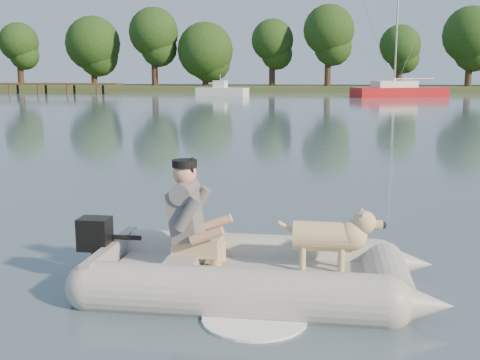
# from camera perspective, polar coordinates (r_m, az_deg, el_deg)

# --- Properties ---
(water) EXTENTS (160.00, 160.00, 0.00)m
(water) POSITION_cam_1_polar(r_m,az_deg,el_deg) (7.04, -3.54, -8.85)
(water) COLOR slate
(water) RESTS_ON ground
(shore_bank) EXTENTS (160.00, 12.00, 0.70)m
(shore_bank) POSITION_cam_1_polar(r_m,az_deg,el_deg) (68.59, 5.09, 8.61)
(shore_bank) COLOR #47512D
(shore_bank) RESTS_ON water
(dock) EXTENTS (18.00, 2.00, 1.04)m
(dock) POSITION_cam_1_polar(r_m,az_deg,el_deg) (64.55, -19.08, 8.22)
(dock) COLOR #4C331E
(dock) RESTS_ON water
(treeline) EXTENTS (84.66, 7.35, 9.27)m
(treeline) POSITION_cam_1_polar(r_m,az_deg,el_deg) (67.85, 10.13, 12.74)
(treeline) COLOR #332316
(treeline) RESTS_ON shore_bank
(dinghy) EXTENTS (4.86, 3.16, 1.47)m
(dinghy) POSITION_cam_1_polar(r_m,az_deg,el_deg) (6.33, 1.52, -5.01)
(dinghy) COLOR gray
(dinghy) RESTS_ON water
(man) EXTENTS (0.80, 0.70, 1.15)m
(man) POSITION_cam_1_polar(r_m,az_deg,el_deg) (6.47, -5.01, -2.94)
(man) COLOR #5C5C60
(man) RESTS_ON dinghy
(dog) EXTENTS (1.01, 0.40, 0.66)m
(dog) POSITION_cam_1_polar(r_m,az_deg,el_deg) (6.37, 7.81, -5.79)
(dog) COLOR tan
(dog) RESTS_ON dinghy
(outboard_motor) EXTENTS (0.46, 0.33, 0.84)m
(outboard_motor) POSITION_cam_1_polar(r_m,az_deg,el_deg) (6.85, -13.52, -6.75)
(outboard_motor) COLOR black
(outboard_motor) RESTS_ON dinghy
(motorboat) EXTENTS (5.09, 2.93, 2.03)m
(motorboat) POSITION_cam_1_polar(r_m,az_deg,el_deg) (55.52, -1.70, 8.94)
(motorboat) COLOR white
(motorboat) RESTS_ON water
(sailboat) EXTENTS (8.67, 5.23, 11.44)m
(sailboat) POSITION_cam_1_polar(r_m,az_deg,el_deg) (54.91, 14.80, 8.15)
(sailboat) COLOR #A71317
(sailboat) RESTS_ON water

